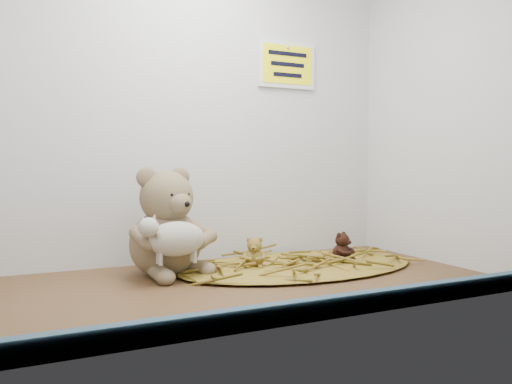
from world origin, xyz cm
name	(u,v)px	position (x,y,z in cm)	size (l,w,h in cm)	color
alcove_shell	(214,81)	(0.00, 9.00, 45.00)	(120.40, 60.20, 90.40)	#422B17
front_rail	(296,312)	(0.00, -28.80, 1.80)	(119.28, 2.20, 3.60)	#365568
straw_bed	(299,265)	(22.96, 9.51, 0.62)	(64.01, 37.17, 1.24)	brown
main_teddy	(165,221)	(-9.80, 15.95, 12.75)	(20.56, 21.70, 25.50)	#846F51
toy_lamb	(176,239)	(-9.80, 6.82, 9.71)	(16.69, 10.19, 10.79)	beige
mini_teddy_tan	(255,251)	(11.08, 10.95, 4.88)	(5.87, 6.20, 7.28)	olive
mini_teddy_brown	(342,245)	(34.84, 8.08, 5.02)	(6.10, 6.44, 7.56)	black
wall_sign	(287,65)	(30.00, 29.40, 55.00)	(16.00, 1.20, 11.00)	#FFF60D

